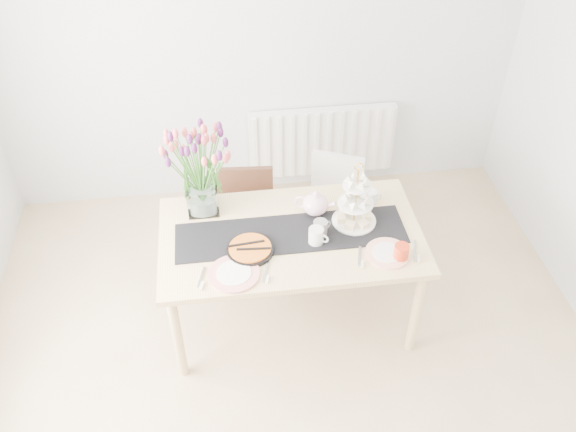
{
  "coord_description": "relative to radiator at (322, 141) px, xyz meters",
  "views": [
    {
      "loc": [
        -0.33,
        -1.92,
        3.26
      ],
      "look_at": [
        0.02,
        0.74,
        0.94
      ],
      "focal_mm": 38.0,
      "sensor_mm": 36.0,
      "label": 1
    }
  ],
  "objects": [
    {
      "name": "plate_left",
      "position": [
        -0.82,
        -1.7,
        0.31
      ],
      "size": [
        0.36,
        0.36,
        0.02
      ],
      "primitive_type": "cylinder",
      "rotation": [
        0.0,
        0.0,
        -0.27
      ],
      "color": "silver",
      "rests_on": "dining_table"
    },
    {
      "name": "room_shell",
      "position": [
        -0.5,
        -2.19,
        0.85
      ],
      "size": [
        4.5,
        4.5,
        4.5
      ],
      "color": "tan",
      "rests_on": "ground"
    },
    {
      "name": "mug_grey",
      "position": [
        -0.28,
        -1.43,
        0.35
      ],
      "size": [
        0.12,
        0.12,
        0.1
      ],
      "primitive_type": "cylinder",
      "rotation": [
        0.0,
        0.0,
        0.48
      ],
      "color": "gray",
      "rests_on": "dining_table"
    },
    {
      "name": "chair_white",
      "position": [
        -0.05,
        -0.74,
        -0.01
      ],
      "size": [
        0.51,
        0.51,
        0.77
      ],
      "rotation": [
        0.0,
        0.0,
        -0.42
      ],
      "color": "silver",
      "rests_on": "ground"
    },
    {
      "name": "tart_tin",
      "position": [
        -0.71,
        -1.52,
        0.32
      ],
      "size": [
        0.28,
        0.28,
        0.03
      ],
      "rotation": [
        0.0,
        0.0,
        -0.34
      ],
      "color": "black",
      "rests_on": "dining_table"
    },
    {
      "name": "radiator",
      "position": [
        0.0,
        0.0,
        0.0
      ],
      "size": [
        1.2,
        0.08,
        0.6
      ],
      "primitive_type": "cube",
      "color": "white",
      "rests_on": "room_shell"
    },
    {
      "name": "mug_white",
      "position": [
        -0.31,
        -1.5,
        0.35
      ],
      "size": [
        0.13,
        0.13,
        0.11
      ],
      "primitive_type": "cylinder",
      "rotation": [
        0.0,
        0.0,
        -0.59
      ],
      "color": "silver",
      "rests_on": "dining_table"
    },
    {
      "name": "mug_orange",
      "position": [
        0.15,
        -1.7,
        0.35
      ],
      "size": [
        0.12,
        0.12,
        0.1
      ],
      "primitive_type": "cylinder",
      "rotation": [
        0.0,
        0.0,
        0.93
      ],
      "color": "red",
      "rests_on": "dining_table"
    },
    {
      "name": "table_runner",
      "position": [
        -0.45,
        -1.4,
        0.3
      ],
      "size": [
        1.4,
        0.35,
        0.01
      ],
      "primitive_type": "cube",
      "color": "black",
      "rests_on": "dining_table"
    },
    {
      "name": "tulip_vase",
      "position": [
        -0.97,
        -1.1,
        0.69
      ],
      "size": [
        0.7,
        0.7,
        0.6
      ],
      "rotation": [
        0.0,
        0.0,
        0.14
      ],
      "color": "silver",
      "rests_on": "dining_table"
    },
    {
      "name": "cream_jug",
      "position": [
        0.1,
        -1.16,
        0.34
      ],
      "size": [
        0.1,
        0.1,
        0.08
      ],
      "primitive_type": "cylinder",
      "rotation": [
        0.0,
        0.0,
        -0.17
      ],
      "color": "white",
      "rests_on": "dining_table"
    },
    {
      "name": "cake_stand",
      "position": [
        -0.05,
        -1.35,
        0.42
      ],
      "size": [
        0.27,
        0.27,
        0.4
      ],
      "rotation": [
        0.0,
        0.0,
        0.32
      ],
      "color": "gold",
      "rests_on": "dining_table"
    },
    {
      "name": "teapot",
      "position": [
        -0.27,
        -1.24,
        0.38
      ],
      "size": [
        0.32,
        0.29,
        0.17
      ],
      "primitive_type": null,
      "rotation": [
        0.0,
        0.0,
        -0.39
      ],
      "color": "white",
      "rests_on": "dining_table"
    },
    {
      "name": "plate_right",
      "position": [
        0.09,
        -1.65,
        0.31
      ],
      "size": [
        0.33,
        0.33,
        0.01
      ],
      "primitive_type": "cylinder",
      "rotation": [
        0.0,
        0.0,
        -0.27
      ],
      "color": "white",
      "rests_on": "dining_table"
    },
    {
      "name": "dining_table",
      "position": [
        -0.45,
        -1.4,
        0.22
      ],
      "size": [
        1.6,
        0.9,
        0.75
      ],
      "color": "tan",
      "rests_on": "ground"
    },
    {
      "name": "chair_brown",
      "position": [
        -0.69,
        -0.84,
        -0.0
      ],
      "size": [
        0.42,
        0.42,
        0.78
      ],
      "rotation": [
        0.0,
        0.0,
        -0.08
      ],
      "color": "#3C2115",
      "rests_on": "ground"
    }
  ]
}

